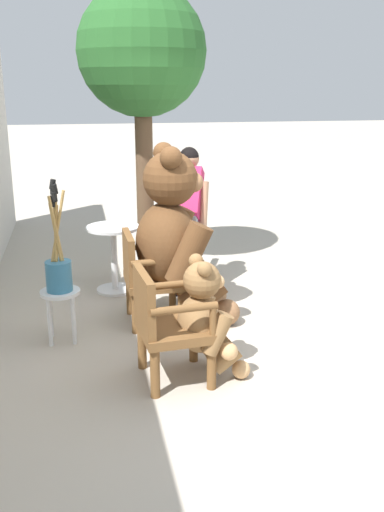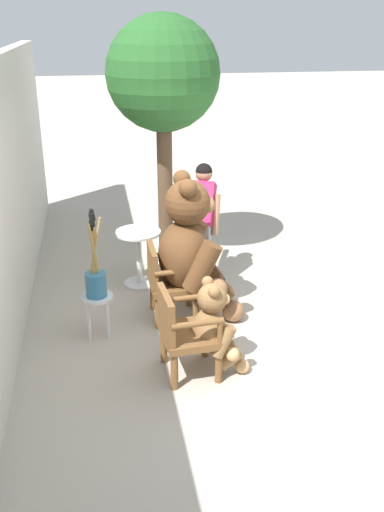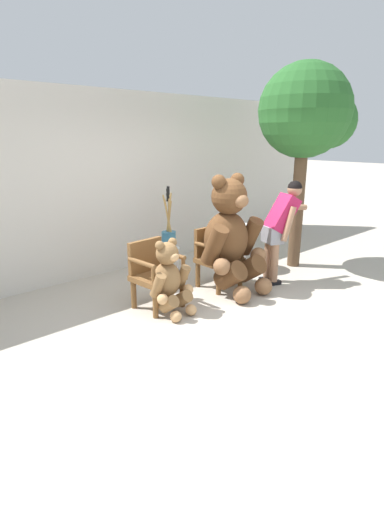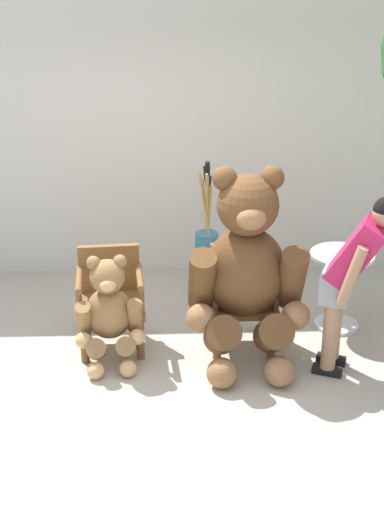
% 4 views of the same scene
% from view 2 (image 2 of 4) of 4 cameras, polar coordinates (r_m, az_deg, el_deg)
% --- Properties ---
extents(ground_plane, '(60.00, 60.00, 0.00)m').
position_cam_2_polar(ground_plane, '(6.18, 5.14, -7.93)').
color(ground_plane, '#B2A899').
extents(wooden_chair_left, '(0.60, 0.56, 0.86)m').
position_cam_2_polar(wooden_chair_left, '(5.34, -0.81, -7.43)').
color(wooden_chair_left, brown).
rests_on(wooden_chair_left, ground).
extents(wooden_chair_right, '(0.57, 0.53, 0.86)m').
position_cam_2_polar(wooden_chair_right, '(6.32, -2.42, -2.39)').
color(wooden_chair_right, brown).
rests_on(wooden_chair_right, ground).
extents(teddy_bear_large, '(0.99, 0.93, 1.65)m').
position_cam_2_polar(teddy_bear_large, '(6.22, -0.00, 0.67)').
color(teddy_bear_large, brown).
rests_on(teddy_bear_large, ground).
extents(teddy_bear_small, '(0.57, 0.55, 0.94)m').
position_cam_2_polar(teddy_bear_small, '(5.39, 2.27, -7.11)').
color(teddy_bear_small, olive).
rests_on(teddy_bear_small, ground).
extents(person_visitor, '(0.87, 0.49, 1.52)m').
position_cam_2_polar(person_visitor, '(6.96, 0.83, 3.99)').
color(person_visitor, black).
rests_on(person_visitor, ground).
extents(white_stool, '(0.34, 0.34, 0.46)m').
position_cam_2_polar(white_stool, '(6.10, -9.43, -4.82)').
color(white_stool, silver).
rests_on(white_stool, ground).
extents(brush_bucket, '(0.22, 0.22, 0.95)m').
position_cam_2_polar(brush_bucket, '(5.96, -9.62, -2.06)').
color(brush_bucket, teal).
rests_on(brush_bucket, white_stool).
extents(round_side_table, '(0.56, 0.56, 0.72)m').
position_cam_2_polar(round_side_table, '(7.13, -5.34, 0.43)').
color(round_side_table, silver).
rests_on(round_side_table, ground).
extents(patio_tree, '(1.50, 1.43, 3.22)m').
position_cam_2_polar(patio_tree, '(7.51, -2.68, 17.37)').
color(patio_tree, brown).
rests_on(patio_tree, ground).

